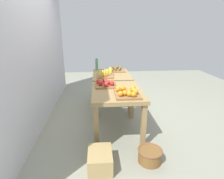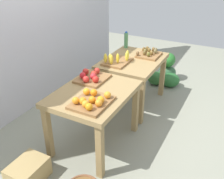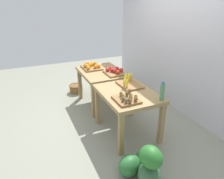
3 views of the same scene
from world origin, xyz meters
name	(u,v)px [view 2 (image 2 of 3)]	position (x,y,z in m)	size (l,w,h in m)	color
ground_plane	(115,119)	(0.00, 0.00, 0.00)	(8.00, 8.00, 0.00)	gray
back_wall	(30,4)	(0.00, 1.35, 1.50)	(4.40, 0.12, 3.00)	silver
display_table_left	(94,99)	(-0.56, 0.00, 0.63)	(1.04, 0.80, 0.73)	#9B7E4E
display_table_right	(133,66)	(0.56, 0.00, 0.63)	(1.04, 0.80, 0.73)	#9B7E4E
orange_bin	(92,101)	(-0.81, -0.13, 0.77)	(0.44, 0.36, 0.11)	olive
apple_bin	(92,77)	(-0.32, 0.18, 0.77)	(0.40, 0.34, 0.11)	olive
banana_crate	(117,60)	(0.32, 0.14, 0.77)	(0.44, 0.32, 0.17)	olive
kiwi_bin	(149,54)	(0.82, -0.15, 0.77)	(0.36, 0.32, 0.10)	olive
water_bottle	(126,40)	(0.99, 0.32, 0.86)	(0.06, 0.06, 0.27)	#4C8C59
watermelon_pile	(166,73)	(1.50, -0.26, 0.19)	(0.65, 0.62, 0.53)	#34603D
cardboard_produce_box	(28,172)	(-1.42, 0.30, 0.11)	(0.40, 0.30, 0.23)	tan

